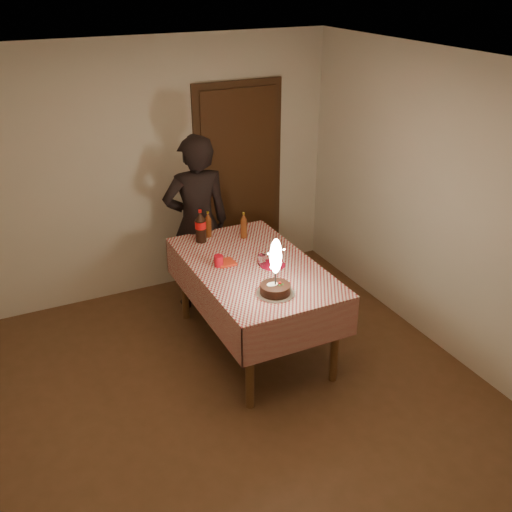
# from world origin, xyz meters

# --- Properties ---
(ground) EXTENTS (4.00, 4.50, 0.01)m
(ground) POSITION_xyz_m (0.00, 0.00, 0.00)
(ground) COLOR brown
(ground) RESTS_ON ground
(room_shell) EXTENTS (4.04, 4.54, 2.62)m
(room_shell) POSITION_xyz_m (0.03, 0.08, 1.65)
(room_shell) COLOR beige
(room_shell) RESTS_ON ground
(dining_table) EXTENTS (1.02, 1.72, 0.84)m
(dining_table) POSITION_xyz_m (0.45, 0.73, 0.73)
(dining_table) COLOR brown
(dining_table) RESTS_ON ground
(birthday_cake) EXTENTS (0.30, 0.30, 0.47)m
(birthday_cake) POSITION_xyz_m (0.39, 0.21, 0.98)
(birthday_cake) COLOR white
(birthday_cake) RESTS_ON dining_table
(red_plate) EXTENTS (0.22, 0.22, 0.01)m
(red_plate) POSITION_xyz_m (0.60, 0.65, 0.85)
(red_plate) COLOR #AD0C28
(red_plate) RESTS_ON dining_table
(red_cup) EXTENTS (0.08, 0.08, 0.10)m
(red_cup) POSITION_xyz_m (0.18, 0.84, 0.89)
(red_cup) COLOR red
(red_cup) RESTS_ON dining_table
(clear_cup) EXTENTS (0.07, 0.07, 0.09)m
(clear_cup) POSITION_xyz_m (0.52, 0.71, 0.89)
(clear_cup) COLOR white
(clear_cup) RESTS_ON dining_table
(napkin_stack) EXTENTS (0.15, 0.15, 0.02)m
(napkin_stack) POSITION_xyz_m (0.25, 0.86, 0.85)
(napkin_stack) COLOR red
(napkin_stack) RESTS_ON dining_table
(cola_bottle) EXTENTS (0.10, 0.10, 0.32)m
(cola_bottle) POSITION_xyz_m (0.22, 1.38, 1.00)
(cola_bottle) COLOR black
(cola_bottle) RESTS_ON dining_table
(amber_bottle_left) EXTENTS (0.06, 0.06, 0.25)m
(amber_bottle_left) POSITION_xyz_m (0.33, 1.46, 0.96)
(amber_bottle_left) COLOR #5B290F
(amber_bottle_left) RESTS_ON dining_table
(amber_bottle_right) EXTENTS (0.06, 0.06, 0.25)m
(amber_bottle_right) POSITION_xyz_m (0.62, 1.29, 0.96)
(amber_bottle_right) COLOR #5B290F
(amber_bottle_right) RESTS_ON dining_table
(photographer) EXTENTS (0.69, 0.50, 1.79)m
(photographer) POSITION_xyz_m (0.30, 1.68, 0.90)
(photographer) COLOR black
(photographer) RESTS_ON ground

